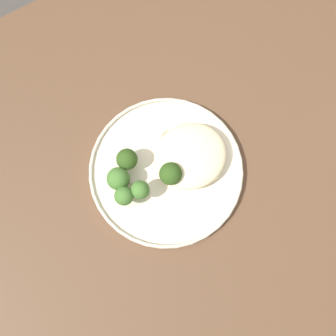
# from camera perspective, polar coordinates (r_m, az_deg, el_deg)

# --- Properties ---
(ground) EXTENTS (6.00, 6.00, 0.00)m
(ground) POSITION_cam_1_polar(r_m,az_deg,el_deg) (1.50, 0.59, -8.15)
(ground) COLOR #47423D
(wooden_dining_table) EXTENTS (1.40, 1.00, 0.74)m
(wooden_dining_table) POSITION_cam_1_polar(r_m,az_deg,el_deg) (0.84, 1.04, -3.89)
(wooden_dining_table) COLOR brown
(wooden_dining_table) RESTS_ON ground
(dinner_plate) EXTENTS (0.29, 0.29, 0.02)m
(dinner_plate) POSITION_cam_1_polar(r_m,az_deg,el_deg) (0.76, 0.00, -0.20)
(dinner_plate) COLOR beige
(dinner_plate) RESTS_ON wooden_dining_table
(noodle_bed) EXTENTS (0.14, 0.13, 0.04)m
(noodle_bed) POSITION_cam_1_polar(r_m,az_deg,el_deg) (0.75, 3.16, 1.73)
(noodle_bed) COLOR beige
(noodle_bed) RESTS_ON dinner_plate
(seared_scallop_rear_pale) EXTENTS (0.03, 0.03, 0.01)m
(seared_scallop_rear_pale) POSITION_cam_1_polar(r_m,az_deg,el_deg) (0.76, 3.00, 1.63)
(seared_scallop_rear_pale) COLOR beige
(seared_scallop_rear_pale) RESTS_ON dinner_plate
(seared_scallop_large_seared) EXTENTS (0.03, 0.03, 0.02)m
(seared_scallop_large_seared) POSITION_cam_1_polar(r_m,az_deg,el_deg) (0.76, 0.44, 2.47)
(seared_scallop_large_seared) COLOR #DBB77A
(seared_scallop_large_seared) RESTS_ON dinner_plate
(seared_scallop_right_edge) EXTENTS (0.03, 0.03, 0.01)m
(seared_scallop_right_edge) POSITION_cam_1_polar(r_m,az_deg,el_deg) (0.75, 3.82, 0.15)
(seared_scallop_right_edge) COLOR #DBB77A
(seared_scallop_right_edge) RESTS_ON dinner_plate
(seared_scallop_center_golden) EXTENTS (0.04, 0.04, 0.01)m
(seared_scallop_center_golden) POSITION_cam_1_polar(r_m,az_deg,el_deg) (0.77, 5.07, 3.32)
(seared_scallop_center_golden) COLOR beige
(seared_scallop_center_golden) RESTS_ON dinner_plate
(seared_scallop_on_noodles) EXTENTS (0.03, 0.03, 0.01)m
(seared_scallop_on_noodles) POSITION_cam_1_polar(r_m,az_deg,el_deg) (0.76, 6.35, 1.01)
(seared_scallop_on_noodles) COLOR beige
(seared_scallop_on_noodles) RESTS_ON dinner_plate
(seared_scallop_left_edge) EXTENTS (0.03, 0.03, 0.02)m
(seared_scallop_left_edge) POSITION_cam_1_polar(r_m,az_deg,el_deg) (0.77, 0.16, 4.12)
(seared_scallop_left_edge) COLOR beige
(seared_scallop_left_edge) RESTS_ON dinner_plate
(seared_scallop_front_small) EXTENTS (0.03, 0.03, 0.02)m
(seared_scallop_front_small) POSITION_cam_1_polar(r_m,az_deg,el_deg) (0.75, 6.22, -0.68)
(seared_scallop_front_small) COLOR beige
(seared_scallop_front_small) RESTS_ON dinner_plate
(broccoli_floret_tall_stalk) EXTENTS (0.03, 0.03, 0.06)m
(broccoli_floret_tall_stalk) POSITION_cam_1_polar(r_m,az_deg,el_deg) (0.72, -3.93, -3.15)
(broccoli_floret_tall_stalk) COLOR #7A994C
(broccoli_floret_tall_stalk) RESTS_ON dinner_plate
(broccoli_floret_beside_noodles) EXTENTS (0.04, 0.04, 0.05)m
(broccoli_floret_beside_noodles) POSITION_cam_1_polar(r_m,az_deg,el_deg) (0.74, -5.79, 1.21)
(broccoli_floret_beside_noodles) COLOR #89A356
(broccoli_floret_beside_noodles) RESTS_ON dinner_plate
(broccoli_floret_right_tilted) EXTENTS (0.04, 0.04, 0.06)m
(broccoli_floret_right_tilted) POSITION_cam_1_polar(r_m,az_deg,el_deg) (0.73, 0.38, -0.83)
(broccoli_floret_right_tilted) COLOR #89A356
(broccoli_floret_right_tilted) RESTS_ON dinner_plate
(broccoli_floret_rear_charred) EXTENTS (0.04, 0.04, 0.06)m
(broccoli_floret_rear_charred) POSITION_cam_1_polar(r_m,az_deg,el_deg) (0.73, -7.00, -1.53)
(broccoli_floret_rear_charred) COLOR #7A994C
(broccoli_floret_rear_charred) RESTS_ON dinner_plate
(broccoli_floret_left_leaning) EXTENTS (0.03, 0.03, 0.06)m
(broccoli_floret_left_leaning) POSITION_cam_1_polar(r_m,az_deg,el_deg) (0.72, -6.18, -3.97)
(broccoli_floret_left_leaning) COLOR #7A994C
(broccoli_floret_left_leaning) RESTS_ON dinner_plate
(onion_sliver_pale_crescent) EXTENTS (0.01, 0.04, 0.00)m
(onion_sliver_pale_crescent) POSITION_cam_1_polar(r_m,az_deg,el_deg) (0.75, -3.16, -2.63)
(onion_sliver_pale_crescent) COLOR silver
(onion_sliver_pale_crescent) RESTS_ON dinner_plate
(onion_sliver_short_strip) EXTENTS (0.03, 0.06, 0.00)m
(onion_sliver_short_strip) POSITION_cam_1_polar(r_m,az_deg,el_deg) (0.76, -5.75, -1.58)
(onion_sliver_short_strip) COLOR silver
(onion_sliver_short_strip) RESTS_ON dinner_plate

